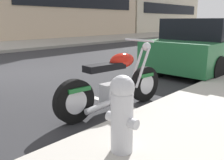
{
  "coord_description": "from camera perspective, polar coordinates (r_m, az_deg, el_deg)",
  "views": [
    {
      "loc": [
        -3.14,
        -6.6,
        1.42
      ],
      "look_at": [
        -0.29,
        -4.02,
        0.51
      ],
      "focal_mm": 40.54,
      "sensor_mm": 36.0,
      "label": 1
    }
  ],
  "objects": [
    {
      "name": "parked_car_far_down_curb",
      "position": [
        7.88,
        20.53,
        7.16
      ],
      "size": [
        4.2,
        2.05,
        1.47
      ],
      "rotation": [
        0.0,
        0.0,
        -0.04
      ],
      "color": "#236638",
      "rests_on": "ground"
    },
    {
      "name": "fire_hydrant",
      "position": [
        2.47,
        2.27,
        -7.22
      ],
      "size": [
        0.24,
        0.36,
        0.78
      ],
      "color": "#B7B7BC",
      "rests_on": "sidewalk_near_curb"
    },
    {
      "name": "sidewalk_far_curb",
      "position": [
        20.32,
        0.47,
        9.5
      ],
      "size": [
        120.0,
        5.0,
        0.14
      ],
      "primitive_type": "cube",
      "color": "gray",
      "rests_on": "ground"
    },
    {
      "name": "ground_plane",
      "position": [
        7.45,
        -21.97,
        1.36
      ],
      "size": [
        260.0,
        260.0,
        0.0
      ],
      "primitive_type": "plane",
      "color": "#28282B"
    },
    {
      "name": "parked_motorcycle",
      "position": [
        4.0,
        0.66,
        -1.05
      ],
      "size": [
        2.11,
        0.62,
        1.11
      ],
      "rotation": [
        0.0,
        0.0,
        -0.11
      ],
      "color": "black",
      "rests_on": "ground"
    },
    {
      "name": "parking_stall_stripe",
      "position": [
        4.45,
        0.24,
        -5.2
      ],
      "size": [
        0.12,
        2.2,
        0.01
      ],
      "primitive_type": "cube",
      "color": "silver",
      "rests_on": "ground"
    }
  ]
}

